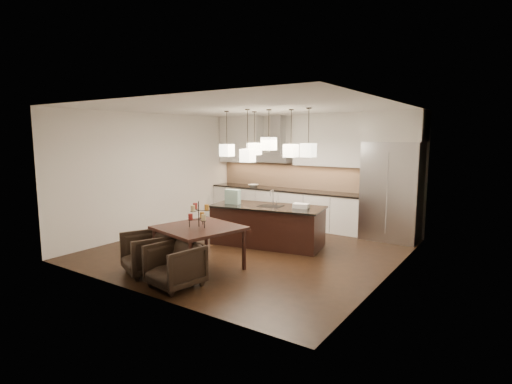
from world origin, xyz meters
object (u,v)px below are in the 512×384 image
Objects in this scene: dining_table at (199,248)px; armchair_left at (148,253)px; armchair_right at (175,265)px; refrigerator at (392,191)px; island_body at (267,226)px.

armchair_left is (-0.58, -0.63, -0.03)m from dining_table.
dining_table reaches higher than armchair_right.
refrigerator is 1.73× the size of dining_table.
armchair_left is 0.84m from armchair_right.
refrigerator reaches higher than armchair_right.
refrigerator reaches higher than dining_table.
armchair_right is (-1.90, -4.66, -0.74)m from refrigerator.
island_body is 1.97m from dining_table.
dining_table is at bearing 115.83° from armchair_right.
refrigerator is 0.95× the size of island_body.
island_body is 2.99× the size of armchair_left.
armchair_right is at bearing -60.85° from dining_table.
armchair_left is 1.04× the size of armchair_right.
refrigerator is 2.84× the size of armchair_left.
armchair_left is at bearing -121.35° from refrigerator.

